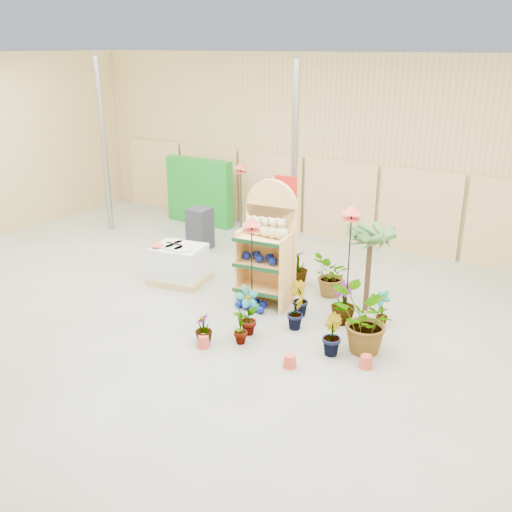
% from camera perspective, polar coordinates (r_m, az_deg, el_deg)
% --- Properties ---
extents(room, '(15.20, 12.10, 4.70)m').
position_cam_1_polar(room, '(9.82, -3.32, 5.95)').
color(room, slate).
rests_on(room, ground).
extents(display_shelf, '(1.06, 0.74, 2.38)m').
position_cam_1_polar(display_shelf, '(10.64, 1.24, 0.78)').
color(display_shelf, '#E0A75C').
rests_on(display_shelf, ground).
extents(teddy_bears, '(0.88, 0.24, 0.39)m').
position_cam_1_polar(teddy_bears, '(10.40, 1.12, 2.73)').
color(teddy_bears, beige).
rests_on(teddy_bears, display_shelf).
extents(gazing_balls_shelf, '(0.87, 0.30, 0.17)m').
position_cam_1_polar(gazing_balls_shelf, '(10.58, 0.86, -0.21)').
color(gazing_balls_shelf, navy).
rests_on(gazing_balls_shelf, display_shelf).
extents(gazing_balls_floor, '(0.63, 0.39, 0.15)m').
position_cam_1_polar(gazing_balls_floor, '(10.72, -0.37, -4.92)').
color(gazing_balls_floor, navy).
rests_on(gazing_balls_floor, ground).
extents(pallet_stack, '(1.24, 1.10, 0.82)m').
position_cam_1_polar(pallet_stack, '(11.90, -7.70, -0.79)').
color(pallet_stack, tan).
rests_on(pallet_stack, ground).
extents(charcoal_planters, '(0.50, 0.50, 1.00)m').
position_cam_1_polar(charcoal_planters, '(13.79, -5.62, 2.75)').
color(charcoal_planters, black).
rests_on(charcoal_planters, ground).
extents(trellis_stock, '(2.00, 0.30, 1.80)m').
position_cam_1_polar(trellis_stock, '(15.67, -5.68, 6.43)').
color(trellis_stock, '#12711B').
rests_on(trellis_stock, ground).
extents(offer_sign, '(0.50, 0.08, 2.20)m').
position_cam_1_polar(offer_sign, '(11.63, 3.01, 4.98)').
color(offer_sign, gray).
rests_on(offer_sign, ground).
extents(bird_table_front, '(0.34, 0.34, 1.88)m').
position_cam_1_polar(bird_table_front, '(9.84, -0.43, 3.17)').
color(bird_table_front, black).
rests_on(bird_table_front, ground).
extents(bird_table_right, '(0.34, 0.34, 2.18)m').
position_cam_1_polar(bird_table_right, '(9.57, 9.54, 4.15)').
color(bird_table_right, black).
rests_on(bird_table_right, ground).
extents(bird_table_back, '(0.34, 0.34, 1.94)m').
position_cam_1_polar(bird_table_back, '(14.18, -1.54, 8.78)').
color(bird_table_back, black).
rests_on(bird_table_back, ground).
extents(palm, '(0.70, 0.70, 1.73)m').
position_cam_1_polar(palm, '(10.35, 11.40, 2.06)').
color(palm, '#412E1E').
rests_on(palm, ground).
extents(potted_plant_0, '(0.48, 0.55, 0.88)m').
position_cam_1_polar(potted_plant_0, '(9.65, -0.84, -5.52)').
color(potted_plant_0, '#36612A').
rests_on(potted_plant_0, ground).
extents(potted_plant_1, '(0.29, 0.36, 0.63)m').
position_cam_1_polar(potted_plant_1, '(9.94, 4.04, -5.56)').
color(potted_plant_1, '#36612A').
rests_on(potted_plant_1, ground).
extents(potted_plant_3, '(0.59, 0.59, 0.77)m').
position_cam_1_polar(potted_plant_3, '(10.19, 8.71, -4.64)').
color(potted_plant_3, '#36612A').
rests_on(potted_plant_3, ground).
extents(potted_plant_4, '(0.42, 0.38, 0.67)m').
position_cam_1_polar(potted_plant_4, '(10.23, 12.48, -5.14)').
color(potted_plant_4, '#36612A').
rests_on(potted_plant_4, ground).
extents(potted_plant_5, '(0.37, 0.30, 0.64)m').
position_cam_1_polar(potted_plant_5, '(10.41, 4.31, -4.28)').
color(potted_plant_5, '#36612A').
rests_on(potted_plant_5, ground).
extents(potted_plant_6, '(0.82, 0.89, 0.85)m').
position_cam_1_polar(potted_plant_6, '(11.20, 7.51, -1.98)').
color(potted_plant_6, '#36612A').
rests_on(potted_plant_6, ground).
extents(potted_plant_7, '(0.40, 0.40, 0.52)m').
position_cam_1_polar(potted_plant_7, '(9.52, -5.27, -7.21)').
color(potted_plant_7, '#36612A').
rests_on(potted_plant_7, ground).
extents(potted_plant_8, '(0.47, 0.45, 0.74)m').
position_cam_1_polar(potted_plant_8, '(9.40, -1.50, -6.76)').
color(potted_plant_8, '#36612A').
rests_on(potted_plant_8, ground).
extents(potted_plant_9, '(0.47, 0.48, 0.68)m').
position_cam_1_polar(potted_plant_9, '(9.20, 7.53, -7.79)').
color(potted_plant_9, '#36612A').
rests_on(potted_plant_9, ground).
extents(potted_plant_10, '(1.29, 1.31, 1.10)m').
position_cam_1_polar(potted_plant_10, '(9.22, 10.76, -6.44)').
color(potted_plant_10, '#36612A').
rests_on(potted_plant_10, ground).
extents(potted_plant_11, '(0.42, 0.42, 0.73)m').
position_cam_1_polar(potted_plant_11, '(11.75, 4.24, -1.10)').
color(potted_plant_11, '#36612A').
rests_on(potted_plant_11, ground).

